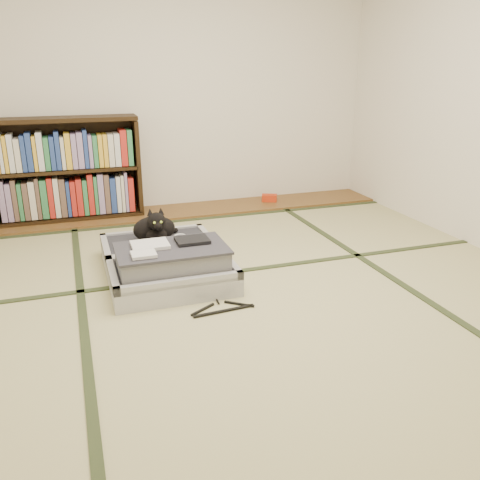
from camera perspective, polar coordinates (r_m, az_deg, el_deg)
name	(u,v)px	position (r m, az deg, el deg)	size (l,w,h in m)	color
floor	(250,296)	(3.18, 1.18, -6.34)	(4.50, 4.50, 0.00)	#BAB87C
wood_strip	(181,211)	(4.98, -6.65, 3.27)	(4.00, 0.50, 0.02)	brown
red_item	(269,198)	(5.26, 3.32, 4.74)	(0.15, 0.09, 0.07)	red
room_shell	(252,45)	(2.87, 1.39, 21.05)	(4.50, 4.50, 4.50)	white
tatami_borders	(227,267)	(3.60, -1.49, -3.06)	(4.00, 4.50, 0.01)	#2D381E
bookcase	(67,171)	(4.85, -18.84, 7.30)	(1.29, 0.29, 0.92)	black
suitcase	(166,261)	(3.46, -8.27, -2.40)	(0.78, 1.04, 0.31)	#A9AAAE
cat	(155,229)	(3.67, -9.52, 1.27)	(0.35, 0.35, 0.28)	black
cable_coil	(179,237)	(3.76, -6.81, 0.35)	(0.11, 0.11, 0.03)	white
hanger	(222,309)	(3.01, -1.98, -7.71)	(0.39, 0.19, 0.01)	black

